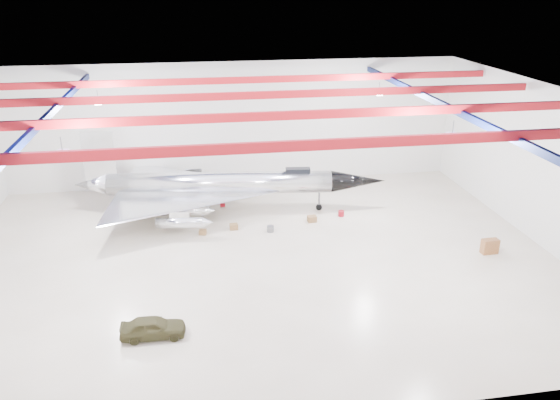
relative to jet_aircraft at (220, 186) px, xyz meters
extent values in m
plane|color=#BBAD94|center=(1.90, -8.31, -2.21)|extent=(40.00, 40.00, 0.00)
plane|color=silver|center=(1.90, 6.69, 3.29)|extent=(40.00, 0.00, 40.00)
plane|color=silver|center=(21.90, -8.31, 3.29)|extent=(0.00, 30.00, 30.00)
plane|color=#0A0F38|center=(1.90, -8.31, 8.79)|extent=(40.00, 40.00, 0.00)
cube|color=maroon|center=(1.90, -17.31, 8.19)|extent=(39.50, 0.25, 0.50)
cube|color=maroon|center=(1.90, -11.31, 8.19)|extent=(39.50, 0.25, 0.50)
cube|color=maroon|center=(1.90, -5.31, 8.19)|extent=(39.50, 0.25, 0.50)
cube|color=maroon|center=(1.90, 0.69, 8.19)|extent=(39.50, 0.25, 0.50)
cube|color=#0B1747|center=(-10.10, -8.31, 7.89)|extent=(0.25, 29.50, 0.40)
cube|color=#0B1747|center=(13.90, -8.31, 7.89)|extent=(0.25, 29.50, 0.40)
cube|color=silver|center=(-8.10, -14.31, 7.49)|extent=(0.55, 0.55, 0.25)
cube|color=silver|center=(11.90, -14.31, 7.49)|extent=(0.55, 0.55, 0.25)
cube|color=silver|center=(-8.10, -2.31, 7.49)|extent=(0.55, 0.55, 0.25)
cube|color=silver|center=(11.90, -2.31, 7.49)|extent=(0.55, 0.55, 0.25)
cylinder|color=silver|center=(0.05, -0.01, 0.26)|extent=(17.72, 3.91, 1.76)
cone|color=black|center=(10.99, -1.36, 0.26)|extent=(4.59, 2.29, 1.76)
cone|color=silver|center=(-10.02, 1.24, 0.26)|extent=(2.84, 2.07, 1.76)
cube|color=silver|center=(-9.14, 1.13, 2.55)|extent=(2.46, 0.41, 3.97)
cube|color=black|center=(6.17, -0.76, 1.18)|extent=(2.01, 0.94, 0.44)
cylinder|color=silver|center=(-3.17, -4.49, -0.98)|extent=(3.42, 1.20, 0.79)
cylinder|color=silver|center=(-2.90, -2.31, -0.98)|extent=(3.42, 1.20, 0.79)
cylinder|color=silver|center=(-2.25, 2.94, -0.98)|extent=(3.42, 1.20, 0.79)
cylinder|color=silver|center=(-1.98, 5.13, -0.98)|extent=(3.42, 1.20, 0.79)
cylinder|color=#59595B|center=(7.93, -0.98, -1.42)|extent=(0.16, 0.16, 1.59)
cylinder|color=black|center=(7.93, -0.98, -1.97)|extent=(0.51, 0.25, 0.49)
cylinder|color=#59595B|center=(-3.72, -1.76, -1.42)|extent=(0.16, 0.16, 1.59)
cylinder|color=black|center=(-3.72, -1.76, -1.97)|extent=(0.51, 0.25, 0.49)
cylinder|color=#59595B|center=(-3.18, 2.61, -1.42)|extent=(0.16, 0.16, 1.59)
cylinder|color=black|center=(-3.18, 2.61, -1.97)|extent=(0.51, 0.25, 0.49)
imported|color=#3B371D|center=(-4.53, -16.21, -1.64)|extent=(3.41, 1.43, 1.15)
cube|color=brown|center=(17.75, -10.26, -1.69)|extent=(1.15, 0.61, 1.04)
cube|color=olive|center=(-1.57, -4.06, -2.03)|extent=(0.60, 0.51, 0.37)
cube|color=maroon|center=(0.22, 1.11, -2.07)|extent=(0.42, 0.35, 0.29)
cylinder|color=#59595B|center=(3.42, -4.43, -1.98)|extent=(0.55, 0.55, 0.47)
cube|color=olive|center=(6.87, -3.14, -1.98)|extent=(0.71, 0.58, 0.47)
cube|color=#59595B|center=(-3.01, -1.24, -2.06)|extent=(0.50, 0.44, 0.30)
cylinder|color=maroon|center=(9.40, -2.45, -2.00)|extent=(0.63, 0.63, 0.43)
cube|color=olive|center=(0.76, -3.56, -2.00)|extent=(0.63, 0.52, 0.42)
camera|label=1|loc=(-1.83, -40.88, 15.20)|focal=35.00mm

